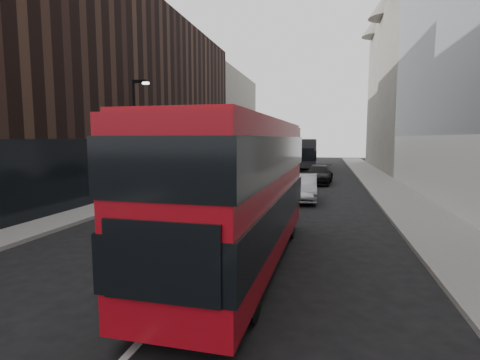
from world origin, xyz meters
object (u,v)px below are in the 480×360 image
Objects in this scene: grey_bus at (306,153)px; car_c at (319,175)px; street_lamp at (136,129)px; car_a at (264,203)px; red_bus at (242,186)px; car_b at (303,188)px.

car_c is (1.84, -15.67, -1.16)m from grey_bus.
street_lamp reaches higher than car_a.
car_a is (-0.37, 6.35, -1.56)m from red_bus.
grey_bus is 2.37× the size of car_b.
car_c is at bearing 86.52° from car_a.
street_lamp is 0.68× the size of red_bus.
red_bus is at bearing -81.45° from car_a.
car_b is (1.09, -24.33, -1.13)m from grey_bus.
grey_bus is 15.82m from car_c.
car_a is 14.21m from car_c.
car_c is (1.77, 20.39, -1.57)m from red_bus.
car_b is at bearing -88.49° from grey_bus.
street_lamp is at bearing -177.53° from car_b.
car_a is 5.56m from car_b.
red_bus reaches higher than car_b.
car_c is (10.86, 9.51, -3.45)m from street_lamp.
car_b is 8.70m from car_c.
street_lamp is 14.31m from red_bus.
car_a reaches higher than car_c.
street_lamp is 26.84m from grey_bus.
red_bus is 6.55m from car_a.
car_c is at bearing -84.35° from grey_bus.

